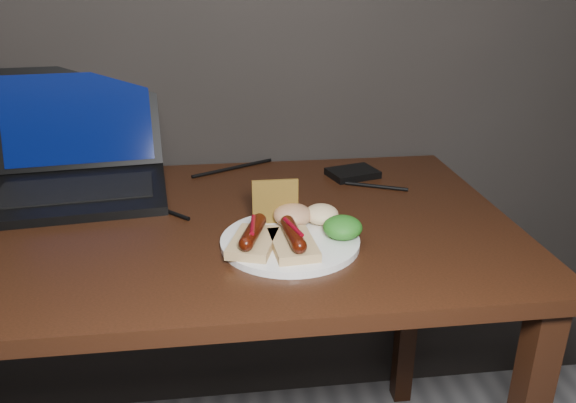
{
  "coord_description": "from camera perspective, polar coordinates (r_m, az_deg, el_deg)",
  "views": [
    {
      "loc": [
        0.14,
        0.38,
        1.2
      ],
      "look_at": [
        0.26,
        1.29,
        0.82
      ],
      "focal_mm": 35.0,
      "sensor_mm": 36.0,
      "label": 1
    }
  ],
  "objects": [
    {
      "name": "laptop",
      "position": [
        1.32,
        -20.63,
        3.37
      ],
      "size": [
        0.41,
        0.41,
        0.25
      ],
      "color": "black",
      "rests_on": "desk"
    },
    {
      "name": "bread_sausage_left",
      "position": [
        0.96,
        -3.56,
        -3.69
      ],
      "size": [
        0.1,
        0.13,
        0.04
      ],
      "color": "#D6B77E",
      "rests_on": "plate"
    },
    {
      "name": "crispbread",
      "position": [
        1.04,
        -1.3,
        -0.01
      ],
      "size": [
        0.08,
        0.01,
        0.08
      ],
      "primitive_type": "cube",
      "color": "olive",
      "rests_on": "plate"
    },
    {
      "name": "desk",
      "position": [
        1.15,
        -13.55,
        -6.3
      ],
      "size": [
        1.4,
        0.7,
        0.75
      ],
      "color": "#36180D",
      "rests_on": "ground"
    },
    {
      "name": "coleslaw_mound",
      "position": [
        1.05,
        3.41,
        -1.3
      ],
      "size": [
        0.06,
        0.06,
        0.04
      ],
      "primitive_type": "ellipsoid",
      "color": "silver",
      "rests_on": "plate"
    },
    {
      "name": "desk_cables",
      "position": [
        1.26,
        -11.38,
        1.23
      ],
      "size": [
        0.96,
        0.35,
        0.01
      ],
      "color": "black",
      "rests_on": "desk"
    },
    {
      "name": "salsa_mound",
      "position": [
        1.04,
        0.47,
        -1.38
      ],
      "size": [
        0.07,
        0.07,
        0.04
      ],
      "primitive_type": "ellipsoid",
      "color": "#9F2A0F",
      "rests_on": "plate"
    },
    {
      "name": "salad_greens",
      "position": [
        0.99,
        5.57,
        -2.63
      ],
      "size": [
        0.07,
        0.07,
        0.04
      ],
      "primitive_type": "ellipsoid",
      "color": "#0F4E11",
      "rests_on": "plate"
    },
    {
      "name": "hard_drive",
      "position": [
        1.33,
        6.58,
        2.88
      ],
      "size": [
        0.13,
        0.11,
        0.02
      ],
      "primitive_type": "cube",
      "rotation": [
        0.0,
        0.0,
        0.28
      ],
      "color": "black",
      "rests_on": "desk"
    },
    {
      "name": "plate",
      "position": [
        1.0,
        0.21,
        -4.06
      ],
      "size": [
        0.31,
        0.31,
        0.01
      ],
      "primitive_type": "cylinder",
      "rotation": [
        0.0,
        0.0,
        -0.29
      ],
      "color": "white",
      "rests_on": "desk"
    },
    {
      "name": "bread_sausage_center",
      "position": [
        0.95,
        0.53,
        -3.92
      ],
      "size": [
        0.08,
        0.12,
        0.04
      ],
      "color": "#D6B77E",
      "rests_on": "plate"
    }
  ]
}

